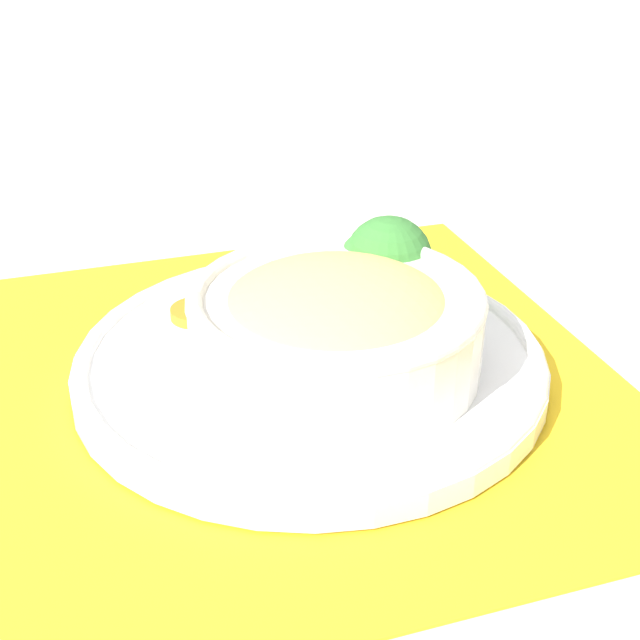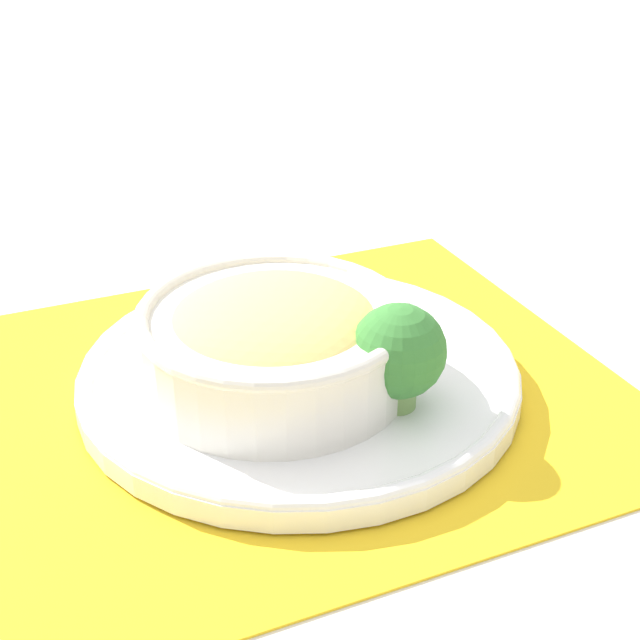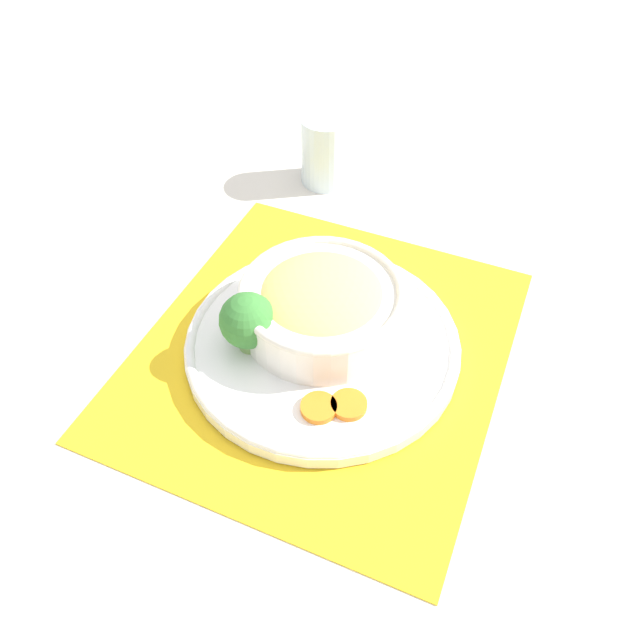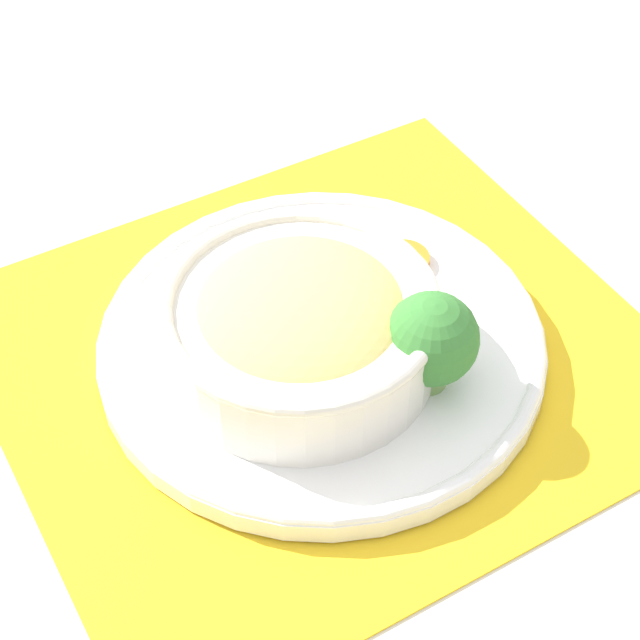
% 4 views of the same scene
% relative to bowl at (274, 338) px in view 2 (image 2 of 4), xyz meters
% --- Properties ---
extents(ground_plane, '(4.00, 4.00, 0.00)m').
position_rel_bowl_xyz_m(ground_plane, '(-0.01, 0.02, -0.05)').
color(ground_plane, beige).
extents(placemat, '(0.45, 0.49, 0.00)m').
position_rel_bowl_xyz_m(placemat, '(-0.01, 0.02, -0.05)').
color(placemat, yellow).
rests_on(placemat, ground_plane).
extents(plate, '(0.31, 0.31, 0.02)m').
position_rel_bowl_xyz_m(plate, '(-0.01, 0.02, -0.04)').
color(plate, white).
rests_on(plate, placemat).
extents(bowl, '(0.19, 0.19, 0.07)m').
position_rel_bowl_xyz_m(bowl, '(0.00, 0.00, 0.00)').
color(bowl, silver).
rests_on(bowl, plate).
extents(broccoli_floret, '(0.06, 0.06, 0.07)m').
position_rel_bowl_xyz_m(broccoli_floret, '(0.07, 0.06, 0.01)').
color(broccoli_floret, '#759E51').
rests_on(broccoli_floret, plate).
extents(carrot_slice_near, '(0.04, 0.04, 0.01)m').
position_rel_bowl_xyz_m(carrot_slice_near, '(-0.03, 0.12, -0.03)').
color(carrot_slice_near, orange).
rests_on(carrot_slice_near, plate).
extents(carrot_slice_middle, '(0.04, 0.04, 0.01)m').
position_rel_bowl_xyz_m(carrot_slice_middle, '(-0.06, 0.10, -0.03)').
color(carrot_slice_middle, orange).
rests_on(carrot_slice_middle, plate).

